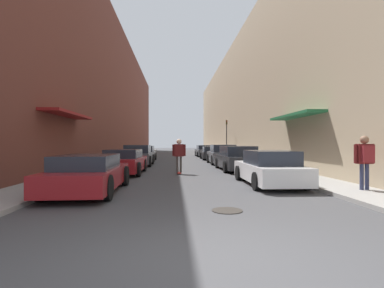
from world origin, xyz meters
TOP-DOWN VIEW (x-y plane):
  - ground at (0.00, 24.32)m, footprint 133.77×133.77m
  - curb_strip_left at (-5.01, 30.40)m, footprint 1.80×60.81m
  - curb_strip_right at (5.01, 30.40)m, footprint 1.80×60.81m
  - building_row_left at (-7.91, 30.40)m, footprint 4.90×60.81m
  - building_row_right at (7.91, 30.40)m, footprint 4.90×60.81m
  - parked_car_left_0 at (-3.15, 5.68)m, footprint 1.96×4.69m
  - parked_car_left_1 at (-2.98, 11.30)m, footprint 1.88×4.39m
  - parked_car_left_2 at (-2.96, 16.89)m, footprint 1.96×4.22m
  - parked_car_left_3 at (-3.14, 22.20)m, footprint 2.08×4.28m
  - parked_car_right_0 at (3.03, 7.06)m, footprint 1.87×4.37m
  - parked_car_right_1 at (3.06, 12.90)m, footprint 1.98×4.82m
  - parked_car_right_2 at (3.08, 18.16)m, footprint 1.98×4.41m
  - parked_car_right_3 at (3.02, 24.14)m, footprint 1.91×4.54m
  - parked_car_right_4 at (2.95, 30.27)m, footprint 1.90×4.65m
  - skateboarder at (-0.24, 11.16)m, footprint 0.67×0.78m
  - manhole_cover at (0.72, 2.92)m, footprint 0.70×0.70m
  - traffic_light at (5.11, 27.76)m, footprint 0.16×0.22m
  - pedestrian at (5.32, 4.94)m, footprint 0.66×0.36m

SIDE VIEW (x-z plane):
  - ground at x=0.00m, z-range 0.00..0.00m
  - manhole_cover at x=0.72m, z-range 0.00..0.02m
  - curb_strip_left at x=-5.01m, z-range 0.00..0.12m
  - curb_strip_right at x=5.01m, z-range 0.00..0.12m
  - parked_car_left_0 at x=-3.15m, z-range 0.00..1.18m
  - parked_car_right_3 at x=3.02m, z-range -0.01..1.20m
  - parked_car_right_0 at x=3.03m, z-range -0.03..1.24m
  - parked_car_left_1 at x=-2.98m, z-range -0.01..1.22m
  - parked_car_left_3 at x=-3.14m, z-range -0.02..1.28m
  - parked_car_right_4 at x=2.95m, z-range -0.02..1.27m
  - parked_car_right_1 at x=3.06m, z-range -0.03..1.35m
  - parked_car_left_2 at x=-2.96m, z-range -0.02..1.39m
  - parked_car_right_2 at x=3.08m, z-range -0.03..1.39m
  - skateboarder at x=-0.24m, z-range 0.20..1.96m
  - pedestrian at x=5.32m, z-range 0.33..1.98m
  - traffic_light at x=5.11m, z-range 0.55..4.42m
  - building_row_right at x=7.91m, z-range 0.00..12.50m
  - building_row_left at x=-7.91m, z-range 0.00..13.67m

